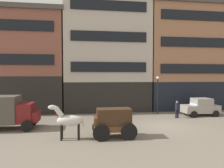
{
  "coord_description": "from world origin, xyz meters",
  "views": [
    {
      "loc": [
        -6.58,
        -15.15,
        4.17
      ],
      "look_at": [
        -4.35,
        1.79,
        3.45
      ],
      "focal_mm": 30.77,
      "sensor_mm": 36.0,
      "label": 1
    }
  ],
  "objects": [
    {
      "name": "delivery_truck_near",
      "position": [
        -12.74,
        0.6,
        1.42
      ],
      "size": [
        4.42,
        2.29,
        2.62
      ],
      "color": "maroon",
      "rests_on": "ground_plane"
    },
    {
      "name": "pedestrian_officer",
      "position": [
        2.26,
        2.69,
        0.98
      ],
      "size": [
        0.37,
        0.37,
        1.79
      ],
      "color": "black",
      "rests_on": "ground_plane"
    },
    {
      "name": "draft_horse",
      "position": [
        -7.78,
        -2.45,
        1.27
      ],
      "size": [
        2.34,
        0.61,
        2.3
      ],
      "color": "beige",
      "rests_on": "ground_plane"
    },
    {
      "name": "building_far_left",
      "position": [
        -14.07,
        8.94,
        5.88
      ],
      "size": [
        10.17,
        6.42,
        11.67
      ],
      "color": "black",
      "rests_on": "ground_plane"
    },
    {
      "name": "building_center_left",
      "position": [
        -4.1,
        8.94,
        8.73
      ],
      "size": [
        10.47,
        6.42,
        17.38
      ],
      "color": "black",
      "rests_on": "ground_plane"
    },
    {
      "name": "streetlamp_curbside",
      "position": [
        1.04,
        4.78,
        2.67
      ],
      "size": [
        0.32,
        0.32,
        4.12
      ],
      "color": "black",
      "rests_on": "ground_plane"
    },
    {
      "name": "building_center_right",
      "position": [
        5.98,
        8.94,
        6.65
      ],
      "size": [
        10.39,
        6.42,
        13.23
      ],
      "color": "black",
      "rests_on": "ground_plane"
    },
    {
      "name": "fire_hydrant_curbside",
      "position": [
        -9.64,
        5.2,
        0.43
      ],
      "size": [
        0.24,
        0.24,
        0.83
      ],
      "color": "maroon",
      "rests_on": "ground_plane"
    },
    {
      "name": "sedan_light",
      "position": [
        5.27,
        3.49,
        0.91
      ],
      "size": [
        3.73,
        1.91,
        1.83
      ],
      "color": "gray",
      "rests_on": "ground_plane"
    },
    {
      "name": "ground_plane",
      "position": [
        0.0,
        0.0,
        0.0
      ],
      "size": [
        120.0,
        120.0,
        0.0
      ],
      "primitive_type": "plane",
      "color": "slate"
    },
    {
      "name": "cargo_wagon",
      "position": [
        -4.83,
        -2.45,
        1.15
      ],
      "size": [
        2.9,
        1.51,
        1.98
      ],
      "color": "brown",
      "rests_on": "ground_plane"
    }
  ]
}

